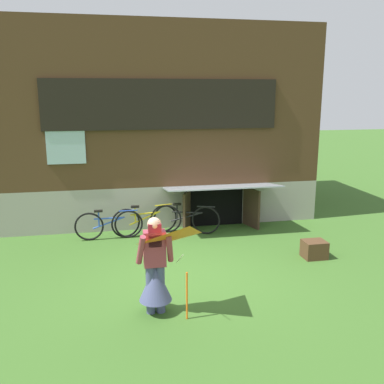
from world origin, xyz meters
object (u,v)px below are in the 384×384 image
(bicycle_blue, at_px, (109,225))
(wooden_crate, at_px, (314,249))
(bicycle_black, at_px, (186,219))
(kite, at_px, (190,251))
(person, at_px, (155,274))
(bicycle_yellow, at_px, (145,220))

(bicycle_blue, height_order, wooden_crate, bicycle_blue)
(bicycle_black, xyz_separation_m, bicycle_blue, (-1.90, -0.08, -0.01))
(bicycle_blue, bearing_deg, kite, -75.80)
(person, relative_size, bicycle_blue, 0.98)
(person, relative_size, bicycle_black, 0.99)
(bicycle_yellow, height_order, wooden_crate, bicycle_yellow)
(kite, xyz_separation_m, bicycle_blue, (-1.15, 4.28, -0.84))
(bicycle_yellow, relative_size, wooden_crate, 3.49)
(bicycle_black, bearing_deg, kite, -80.13)
(kite, distance_m, bicycle_black, 4.51)
(bicycle_black, bearing_deg, bicycle_blue, -157.84)
(bicycle_yellow, distance_m, wooden_crate, 4.06)
(bicycle_yellow, relative_size, bicycle_blue, 1.03)
(wooden_crate, bearing_deg, kite, -144.40)
(person, xyz_separation_m, bicycle_yellow, (0.17, 3.91, -0.29))
(bicycle_blue, bearing_deg, bicycle_black, 1.77)
(person, distance_m, wooden_crate, 3.97)
(person, bearing_deg, wooden_crate, 22.47)
(kite, height_order, bicycle_blue, kite)
(bicycle_black, bearing_deg, wooden_crate, -22.49)
(person, distance_m, bicycle_blue, 3.82)
(person, height_order, bicycle_black, person)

